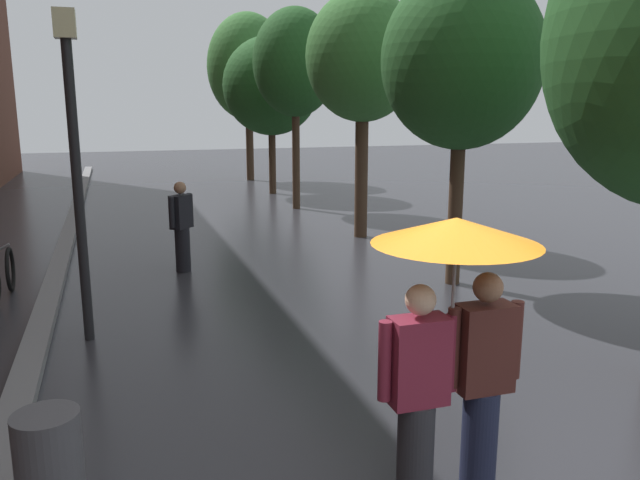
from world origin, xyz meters
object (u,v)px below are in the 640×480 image
couple_under_umbrella (453,318)px  street_lamp_post (75,153)px  street_tree_3 (295,63)px  street_tree_4 (271,86)px  pedestrian_walking_midground (182,226)px  street_tree_2 (363,58)px  street_tree_1 (462,61)px  street_tree_5 (248,67)px  litter_bin (50,473)px

couple_under_umbrella → street_lamp_post: bearing=120.6°
street_tree_3 → street_tree_4: (0.14, 3.28, -0.51)m
street_lamp_post → pedestrian_walking_midground: (1.48, 2.98, -1.50)m
couple_under_umbrella → street_tree_2: bearing=71.7°
street_tree_1 → street_tree_4: (-0.11, 11.52, -0.03)m
couple_under_umbrella → street_tree_4: bearing=80.1°
street_tree_5 → litter_bin: (-5.71, -20.18, -3.87)m
street_tree_5 → pedestrian_walking_midground: bearing=-106.9°
street_tree_1 → couple_under_umbrella: 6.31m
street_tree_1 → street_lamp_post: size_ratio=1.26×
street_tree_2 → couple_under_umbrella: 9.90m
street_tree_2 → street_lamp_post: 7.51m
couple_under_umbrella → street_lamp_post: size_ratio=0.54×
street_tree_2 → pedestrian_walking_midground: street_tree_2 is taller
street_lamp_post → couple_under_umbrella: bearing=-59.4°
street_tree_1 → street_lamp_post: street_tree_1 is taller
litter_bin → street_tree_2: bearing=56.3°
street_tree_2 → street_lamp_post: (-5.56, -4.81, -1.53)m
street_tree_1 → litter_bin: street_tree_1 is taller
couple_under_umbrella → street_tree_5: bearing=81.7°
street_tree_5 → litter_bin: street_tree_5 is taller
street_lamp_post → litter_bin: size_ratio=4.58×
street_tree_2 → street_tree_3: 4.26m
street_tree_3 → litter_bin: bearing=-113.1°
street_tree_2 → street_tree_5: bearing=89.9°
street_tree_2 → litter_bin: street_tree_2 is taller
street_lamp_post → pedestrian_walking_midground: bearing=63.6°
street_tree_4 → street_tree_3: bearing=-92.4°
street_tree_3 → pedestrian_walking_midground: bearing=-122.2°
pedestrian_walking_midground → street_tree_1: bearing=-27.9°
litter_bin → street_tree_3: bearing=66.9°
street_tree_5 → litter_bin: size_ratio=7.44×
street_tree_1 → pedestrian_walking_midground: bearing=152.1°
street_lamp_post → pedestrian_walking_midground: size_ratio=2.47×
street_tree_5 → couple_under_umbrella: (-3.04, -20.75, -2.89)m
street_tree_4 → couple_under_umbrella: 17.03m
street_lamp_post → litter_bin: 4.18m
street_tree_1 → pedestrian_walking_midground: (-4.08, 2.16, -2.71)m
street_tree_2 → pedestrian_walking_midground: 5.40m
street_tree_5 → pedestrian_walking_midground: (-4.10, -13.46, -3.50)m
street_tree_2 → couple_under_umbrella: street_tree_2 is taller
street_lamp_post → pedestrian_walking_midground: street_lamp_post is taller
street_tree_1 → couple_under_umbrella: bearing=-120.5°
street_tree_3 → litter_bin: (-5.44, -12.79, -3.56)m
street_tree_2 → couple_under_umbrella: (-3.01, -9.11, -2.42)m
street_tree_1 → street_lamp_post: 5.75m
street_tree_1 → street_tree_5: bearing=89.9°
street_tree_3 → pedestrian_walking_midground: street_tree_3 is taller
street_tree_2 → street_tree_5: 11.65m
street_tree_1 → street_tree_4: bearing=90.5°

